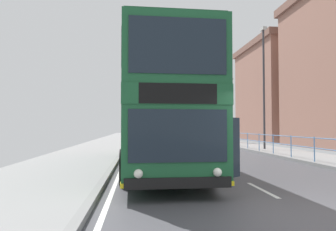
{
  "coord_description": "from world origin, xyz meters",
  "views": [
    {
      "loc": [
        -3.29,
        -5.32,
        1.69
      ],
      "look_at": [
        -2.23,
        5.51,
        2.08
      ],
      "focal_mm": 32.73,
      "sensor_mm": 36.0,
      "label": 1
    }
  ],
  "objects": [
    {
      "name": "ground",
      "position": [
        -0.72,
        -0.0,
        0.04
      ],
      "size": [
        15.8,
        140.0,
        0.2
      ],
      "color": "#45454A"
    },
    {
      "name": "double_decker_bus_main",
      "position": [
        -2.54,
        6.96,
        2.31
      ],
      "size": [
        3.43,
        11.41,
        4.4
      ],
      "color": "#19512D",
      "rests_on": "ground"
    },
    {
      "name": "pedestrian_railing_far_kerb",
      "position": [
        4.45,
        10.6,
        0.88
      ],
      "size": [
        0.05,
        26.85,
        1.1
      ],
      "color": "#598CC6",
      "rests_on": "ground"
    },
    {
      "name": "street_lamp_far_side",
      "position": [
        5.44,
        15.17,
        5.01
      ],
      "size": [
        0.28,
        0.6,
        8.5
      ],
      "color": "#38383D",
      "rests_on": "ground"
    },
    {
      "name": "bare_tree_far_00",
      "position": [
        5.29,
        24.81,
        3.34
      ],
      "size": [
        2.98,
        2.79,
        7.2
      ],
      "color": "#423328",
      "rests_on": "ground"
    },
    {
      "name": "bare_tree_far_01",
      "position": [
        5.89,
        39.29,
        2.93
      ],
      "size": [
        3.15,
        1.45,
        5.52
      ],
      "color": "#4C3D2D",
      "rests_on": "ground"
    },
    {
      "name": "background_building_00",
      "position": [
        16.56,
        29.95,
        5.91
      ],
      "size": [
        13.49,
        11.94,
        11.77
      ],
      "color": "#936656",
      "rests_on": "ground"
    }
  ]
}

